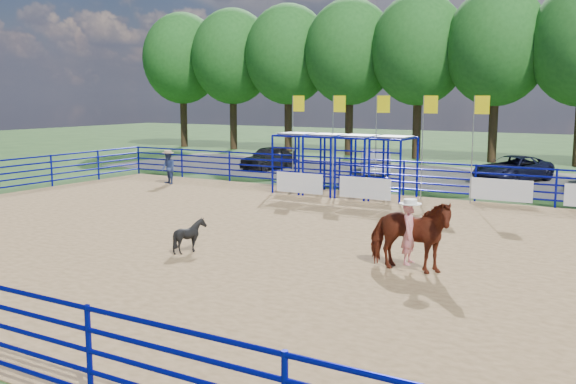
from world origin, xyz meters
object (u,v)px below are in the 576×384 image
object	(u,v)px
spectator_cowboy	(168,167)
car_b	(375,162)
horse_and_rider	(409,232)
car_a	(269,158)
car_c	(512,169)
calf	(190,236)

from	to	relation	value
spectator_cowboy	car_b	bearing A→B (deg)	50.15
horse_and_rider	spectator_cowboy	xyz separation A→B (m)	(-15.15, 8.90, -0.16)
car_a	spectator_cowboy	bearing A→B (deg)	-89.68
spectator_cowboy	car_c	distance (m)	16.72
car_b	car_c	world-z (taller)	car_b
horse_and_rider	spectator_cowboy	world-z (taller)	horse_and_rider
calf	car_a	world-z (taller)	car_a
car_b	car_c	xyz separation A→B (m)	(6.90, 0.80, -0.07)
horse_and_rider	car_c	xyz separation A→B (m)	(-1.22, 18.13, -0.34)
spectator_cowboy	horse_and_rider	bearing A→B (deg)	-30.43
calf	horse_and_rider	bearing A→B (deg)	-107.86
car_b	calf	bearing A→B (deg)	72.73
horse_and_rider	spectator_cowboy	bearing A→B (deg)	149.57
spectator_cowboy	car_b	size ratio (longest dim) A/B	0.37
car_b	car_c	size ratio (longest dim) A/B	0.93
calf	car_b	world-z (taller)	car_b
horse_and_rider	calf	world-z (taller)	horse_and_rider
calf	car_c	xyz separation A→B (m)	(4.51, 19.29, 0.17)
horse_and_rider	spectator_cowboy	distance (m)	17.57
car_a	car_b	world-z (taller)	car_b
car_b	spectator_cowboy	bearing A→B (deg)	25.52
car_c	calf	bearing A→B (deg)	-81.07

